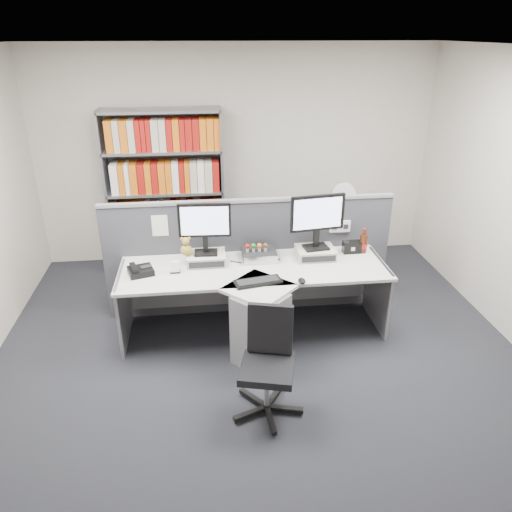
{
  "coord_description": "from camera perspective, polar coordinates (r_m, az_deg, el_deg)",
  "views": [
    {
      "loc": [
        -0.48,
        -3.42,
        2.82
      ],
      "look_at": [
        0.0,
        0.65,
        0.92
      ],
      "focal_mm": 34.36,
      "sensor_mm": 36.0,
      "label": 1
    }
  ],
  "objects": [
    {
      "name": "monitor_right",
      "position": [
        4.84,
        7.16,
        4.5
      ],
      "size": [
        0.55,
        0.21,
        0.56
      ],
      "color": "black",
      "rests_on": "monitor_riser_right"
    },
    {
      "name": "monitor_riser_left",
      "position": [
        4.85,
        -5.81,
        -0.26
      ],
      "size": [
        0.38,
        0.31,
        0.1
      ],
      "color": "#C0B59F",
      "rests_on": "desk"
    },
    {
      "name": "monitor_left",
      "position": [
        4.71,
        -6.0,
        3.68
      ],
      "size": [
        0.51,
        0.17,
        0.51
      ],
      "color": "black",
      "rests_on": "monitor_riser_left"
    },
    {
      "name": "figurines",
      "position": [
        4.86,
        0.05,
        1.11
      ],
      "size": [
        0.23,
        0.05,
        0.09
      ],
      "color": "#C0B59F",
      "rests_on": "desktop_pc"
    },
    {
      "name": "cola_bottle",
      "position": [
        5.15,
        12.37,
        1.44
      ],
      "size": [
        0.08,
        0.08,
        0.27
      ],
      "color": "#3F190A",
      "rests_on": "desk"
    },
    {
      "name": "mouse",
      "position": [
        4.48,
        5.36,
        -2.89
      ],
      "size": [
        0.07,
        0.11,
        0.04
      ],
      "primitive_type": "ellipsoid",
      "color": "black",
      "rests_on": "desk"
    },
    {
      "name": "room_shell",
      "position": [
        3.6,
        1.23,
        8.28
      ],
      "size": [
        5.04,
        5.54,
        2.72
      ],
      "color": "beige",
      "rests_on": "ground"
    },
    {
      "name": "desktop_pc",
      "position": [
        4.92,
        0.37,
        0.18
      ],
      "size": [
        0.34,
        0.3,
        0.09
      ],
      "color": "black",
      "rests_on": "desk"
    },
    {
      "name": "monitor_riser_right",
      "position": [
        4.98,
        6.94,
        0.37
      ],
      "size": [
        0.38,
        0.31,
        0.1
      ],
      "color": "#C0B59F",
      "rests_on": "desk"
    },
    {
      "name": "desk_fan",
      "position": [
        5.95,
        10.07,
        6.73
      ],
      "size": [
        0.29,
        0.17,
        0.49
      ],
      "color": "white",
      "rests_on": "filing_cabinet"
    },
    {
      "name": "desk",
      "position": [
        4.68,
        0.08,
        -5.44
      ],
      "size": [
        2.6,
        1.2,
        0.72
      ],
      "color": "silver",
      "rests_on": "ground"
    },
    {
      "name": "filing_cabinet",
      "position": [
        6.18,
        9.62,
        0.96
      ],
      "size": [
        0.45,
        0.61,
        0.7
      ],
      "color": "slate",
      "rests_on": "ground"
    },
    {
      "name": "ground",
      "position": [
        4.46,
        1.01,
        -14.37
      ],
      "size": [
        5.5,
        5.5,
        0.0
      ],
      "primitive_type": "plane",
      "color": "#27282E",
      "rests_on": "ground"
    },
    {
      "name": "keyboard",
      "position": [
        4.46,
        0.23,
        -3.01
      ],
      "size": [
        0.45,
        0.24,
        0.03
      ],
      "color": "black",
      "rests_on": "desk"
    },
    {
      "name": "desk_calendar",
      "position": [
        4.7,
        -9.43,
        -1.37
      ],
      "size": [
        0.09,
        0.07,
        0.11
      ],
      "color": "black",
      "rests_on": "desk"
    },
    {
      "name": "desk_phone",
      "position": [
        4.74,
        -13.34,
        -1.67
      ],
      "size": [
        0.27,
        0.26,
        0.1
      ],
      "color": "black",
      "rests_on": "desk"
    },
    {
      "name": "office_chair",
      "position": [
        3.93,
        1.43,
        -11.92
      ],
      "size": [
        0.58,
        0.57,
        0.87
      ],
      "color": "silver",
      "rests_on": "ground"
    },
    {
      "name": "shelving_unit",
      "position": [
        6.16,
        -10.41,
        7.04
      ],
      "size": [
        1.41,
        0.4,
        2.0
      ],
      "color": "slate",
      "rests_on": "ground"
    },
    {
      "name": "partition",
      "position": [
        5.17,
        -0.73,
        0.04
      ],
      "size": [
        3.0,
        0.08,
        1.27
      ],
      "color": "#3F3F47",
      "rests_on": "ground"
    },
    {
      "name": "speaker",
      "position": [
        5.14,
        11.07,
        1.04
      ],
      "size": [
        0.18,
        0.1,
        0.12
      ],
      "primitive_type": "cube",
      "color": "black",
      "rests_on": "desk"
    },
    {
      "name": "plush_toy",
      "position": [
        4.79,
        -8.14,
        0.98
      ],
      "size": [
        0.11,
        0.11,
        0.19
      ],
      "color": "#A18B35",
      "rests_on": "monitor_riser_left"
    }
  ]
}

